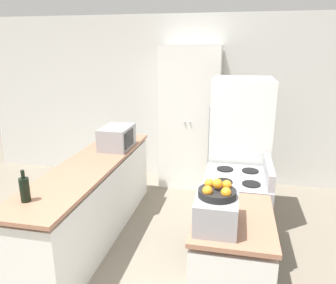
{
  "coord_description": "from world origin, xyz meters",
  "views": [
    {
      "loc": [
        0.76,
        -1.73,
        2.11
      ],
      "look_at": [
        0.0,
        1.85,
        1.05
      ],
      "focal_mm": 35.0,
      "sensor_mm": 36.0,
      "label": 1
    }
  ],
  "objects_px": {
    "microwave": "(117,137)",
    "wine_bottle": "(25,189)",
    "refrigerator": "(239,153)",
    "pantry_cabinet": "(190,119)",
    "fruit_bowl": "(217,191)",
    "toaster_oven": "(216,210)",
    "stove": "(235,216)"
  },
  "relations": [
    {
      "from": "microwave",
      "to": "wine_bottle",
      "type": "distance_m",
      "value": 1.59
    },
    {
      "from": "microwave",
      "to": "refrigerator",
      "type": "bearing_deg",
      "value": 4.53
    },
    {
      "from": "pantry_cabinet",
      "to": "fruit_bowl",
      "type": "height_order",
      "value": "pantry_cabinet"
    },
    {
      "from": "toaster_oven",
      "to": "fruit_bowl",
      "type": "height_order",
      "value": "fruit_bowl"
    },
    {
      "from": "pantry_cabinet",
      "to": "stove",
      "type": "height_order",
      "value": "pantry_cabinet"
    },
    {
      "from": "microwave",
      "to": "toaster_oven",
      "type": "relative_size",
      "value": 1.2
    },
    {
      "from": "toaster_oven",
      "to": "fruit_bowl",
      "type": "bearing_deg",
      "value": -87.46
    },
    {
      "from": "microwave",
      "to": "stove",
      "type": "bearing_deg",
      "value": -23.94
    },
    {
      "from": "fruit_bowl",
      "to": "wine_bottle",
      "type": "bearing_deg",
      "value": 177.73
    },
    {
      "from": "wine_bottle",
      "to": "toaster_oven",
      "type": "bearing_deg",
      "value": -1.79
    },
    {
      "from": "refrigerator",
      "to": "microwave",
      "type": "height_order",
      "value": "refrigerator"
    },
    {
      "from": "stove",
      "to": "fruit_bowl",
      "type": "distance_m",
      "value": 1.21
    },
    {
      "from": "toaster_oven",
      "to": "fruit_bowl",
      "type": "relative_size",
      "value": 1.62
    },
    {
      "from": "toaster_oven",
      "to": "microwave",
      "type": "bearing_deg",
      "value": 129.78
    },
    {
      "from": "pantry_cabinet",
      "to": "microwave",
      "type": "relative_size",
      "value": 4.18
    },
    {
      "from": "microwave",
      "to": "toaster_oven",
      "type": "xyz_separation_m",
      "value": [
        1.35,
        -1.62,
        -0.02
      ]
    },
    {
      "from": "refrigerator",
      "to": "toaster_oven",
      "type": "bearing_deg",
      "value": -95.26
    },
    {
      "from": "pantry_cabinet",
      "to": "fruit_bowl",
      "type": "distance_m",
      "value": 2.81
    },
    {
      "from": "microwave",
      "to": "wine_bottle",
      "type": "relative_size",
      "value": 1.87
    },
    {
      "from": "wine_bottle",
      "to": "fruit_bowl",
      "type": "xyz_separation_m",
      "value": [
        1.56,
        -0.06,
        0.16
      ]
    },
    {
      "from": "refrigerator",
      "to": "wine_bottle",
      "type": "relative_size",
      "value": 6.49
    },
    {
      "from": "wine_bottle",
      "to": "toaster_oven",
      "type": "relative_size",
      "value": 0.64
    },
    {
      "from": "stove",
      "to": "microwave",
      "type": "relative_size",
      "value": 2.05
    },
    {
      "from": "pantry_cabinet",
      "to": "toaster_oven",
      "type": "bearing_deg",
      "value": -77.78
    },
    {
      "from": "refrigerator",
      "to": "toaster_oven",
      "type": "relative_size",
      "value": 4.16
    },
    {
      "from": "microwave",
      "to": "fruit_bowl",
      "type": "distance_m",
      "value": 2.12
    },
    {
      "from": "refrigerator",
      "to": "microwave",
      "type": "relative_size",
      "value": 3.47
    },
    {
      "from": "stove",
      "to": "wine_bottle",
      "type": "xyz_separation_m",
      "value": [
        -1.71,
        -0.91,
        0.54
      ]
    },
    {
      "from": "wine_bottle",
      "to": "refrigerator",
      "type": "bearing_deg",
      "value": 44.52
    },
    {
      "from": "microwave",
      "to": "wine_bottle",
      "type": "bearing_deg",
      "value": -97.63
    },
    {
      "from": "fruit_bowl",
      "to": "refrigerator",
      "type": "bearing_deg",
      "value": 84.8
    },
    {
      "from": "pantry_cabinet",
      "to": "stove",
      "type": "bearing_deg",
      "value": -67.43
    }
  ]
}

